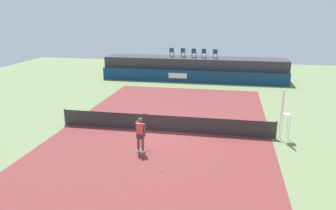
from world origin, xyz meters
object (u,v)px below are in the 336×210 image
Objects in this scene: spectator_chair_center at (194,52)px; spectator_chair_far_left at (172,52)px; spectator_chair_right at (204,53)px; umpire_chair at (284,111)px; spectator_chair_left at (183,52)px; spectator_chair_far_right at (215,53)px; tennis_ball at (161,170)px; net_post_near at (65,117)px; tennis_player at (141,133)px; net_post_far at (276,130)px.

spectator_chair_far_left is at bearing 176.06° from spectator_chair_center.
spectator_chair_right is 16.35m from umpire_chair.
spectator_chair_left is 3.27m from spectator_chair_far_right.
spectator_chair_center and spectator_chair_right have the same top height.
umpire_chair is 7.64m from tennis_ball.
net_post_near is (-4.99, -15.52, -2.19)m from spectator_chair_left.
spectator_chair_far_right is 20.20m from tennis_ball.
umpire_chair is 12.75m from net_post_near.
net_post_near is at bearing -107.81° from spectator_chair_left.
spectator_chair_left is 2.13m from spectator_chair_right.
spectator_chair_right is 17.02m from net_post_near.
spectator_chair_far_right is at bearing -4.27° from spectator_chair_far_left.
tennis_ball is at bearing -52.38° from tennis_player.
spectator_chair_center is 16.60m from net_post_near.
spectator_chair_far_left is 18.65m from tennis_player.
tennis_player reaches higher than net_post_far.
spectator_chair_far_right is at bearing -4.62° from spectator_chair_center.
tennis_player is (-2.61, -18.16, -1.73)m from spectator_chair_far_right.
tennis_player is 2.49m from tennis_ball.
spectator_chair_right is 1.00× the size of spectator_chair_far_right.
net_post_near is 6.42m from tennis_player.
spectator_chair_far_right is (1.13, -0.21, 0.00)m from spectator_chair_right.
spectator_chair_far_left is at bearing 75.98° from net_post_near.
spectator_chair_right is (2.12, -0.21, 0.00)m from spectator_chair_left.
net_post_far is 7.27m from tennis_ball.
spectator_chair_far_left is 0.32× the size of umpire_chair.
spectator_chair_left is at bearing 4.45° from spectator_chair_far_left.
spectator_chair_center is 0.89× the size of net_post_near.
spectator_chair_far_right is 0.50× the size of tennis_player.
spectator_chair_center is 1.00× the size of spectator_chair_far_right.
spectator_chair_far_left is 1.00× the size of spectator_chair_center.
net_post_near is 1.00× the size of net_post_far.
tennis_ball is (-5.36, -4.89, -0.46)m from net_post_far.
spectator_chair_left and spectator_chair_right have the same top height.
spectator_chair_far_left reaches higher than tennis_player.
spectator_chair_far_left is 1.00× the size of spectator_chair_right.
spectator_chair_far_left reaches higher than umpire_chair.
tennis_player is (0.64, -18.58, -1.73)m from spectator_chair_left.
spectator_chair_far_right is at bearing -7.29° from spectator_chair_left.
umpire_chair is (8.86, -15.44, -1.11)m from spectator_chair_far_left.
net_post_near is at bearing 180.00° from net_post_far.
umpire_chair is 2.76× the size of net_post_far.
spectator_chair_far_left reaches higher than net_post_far.
net_post_far is at bearing -74.57° from spectator_chair_far_right.
spectator_chair_right is 0.89× the size of net_post_far.
spectator_chair_right is 20.37m from tennis_ball.
umpire_chair reaches higher than tennis_player.
spectator_chair_left is 0.50× the size of tennis_player.
umpire_chair is (5.60, -15.32, -1.11)m from spectator_chair_right.
spectator_chair_far_right is (2.11, -0.17, 0.00)m from spectator_chair_center.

